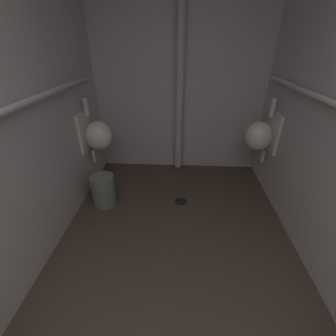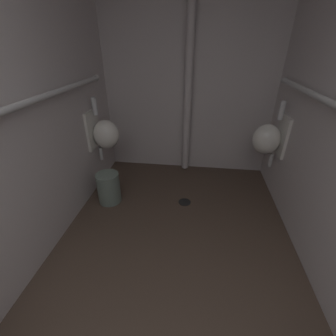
% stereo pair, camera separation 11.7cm
% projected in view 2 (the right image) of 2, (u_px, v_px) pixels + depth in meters
% --- Properties ---
extents(floor, '(2.27, 3.41, 0.08)m').
position_uv_depth(floor, '(173.00, 260.00, 2.00)').
color(floor, '#47382D').
rests_on(floor, ground).
extents(wall_left, '(0.06, 3.41, 2.62)m').
position_uv_depth(wall_left, '(3.00, 98.00, 1.46)').
color(wall_left, beige).
rests_on(wall_left, ground).
extents(wall_back, '(2.27, 0.06, 2.62)m').
position_uv_depth(wall_back, '(189.00, 70.00, 2.78)').
color(wall_back, beige).
rests_on(wall_back, ground).
extents(urinal_left_mid, '(0.32, 0.30, 0.76)m').
position_uv_depth(urinal_left_mid, '(104.00, 133.00, 2.66)').
color(urinal_left_mid, silver).
extents(urinal_right_mid, '(0.32, 0.30, 0.76)m').
position_uv_depth(urinal_right_mid, '(269.00, 138.00, 2.53)').
color(urinal_right_mid, silver).
extents(supply_pipe_left, '(0.06, 2.66, 0.06)m').
position_uv_depth(supply_pipe_left, '(14.00, 108.00, 1.44)').
color(supply_pipe_left, '#B2B2B2').
extents(standpipe_back_wall, '(0.09, 0.09, 2.57)m').
position_uv_depth(standpipe_back_wall, '(189.00, 71.00, 2.69)').
color(standpipe_back_wall, beige).
rests_on(standpipe_back_wall, ground).
extents(floor_drain, '(0.14, 0.14, 0.01)m').
position_uv_depth(floor_drain, '(185.00, 202.00, 2.64)').
color(floor_drain, black).
rests_on(floor_drain, ground).
extents(waste_bin, '(0.25, 0.25, 0.35)m').
position_uv_depth(waste_bin, '(109.00, 188.00, 2.58)').
color(waste_bin, slate).
rests_on(waste_bin, ground).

